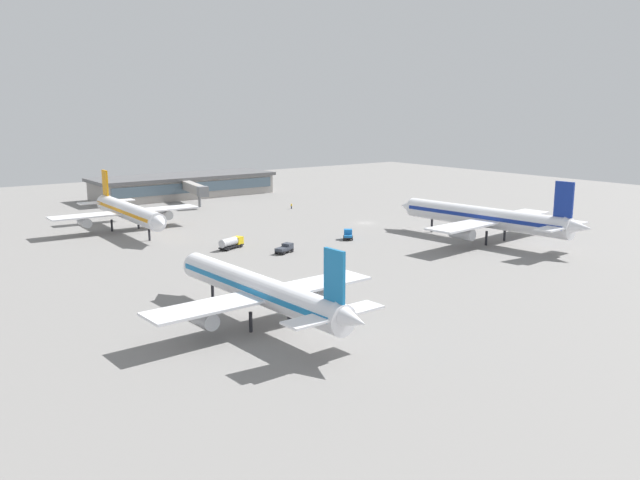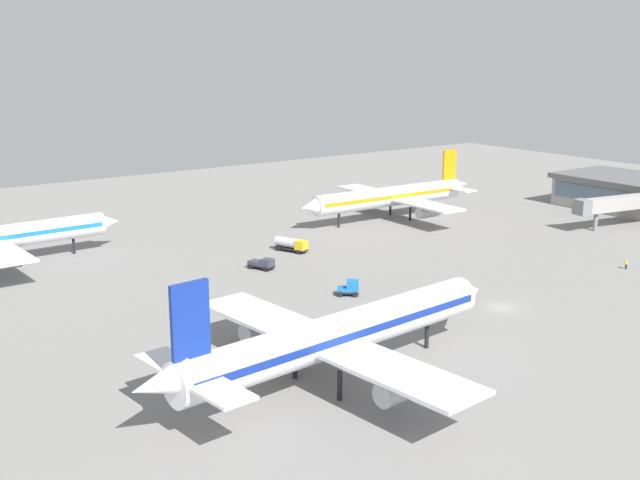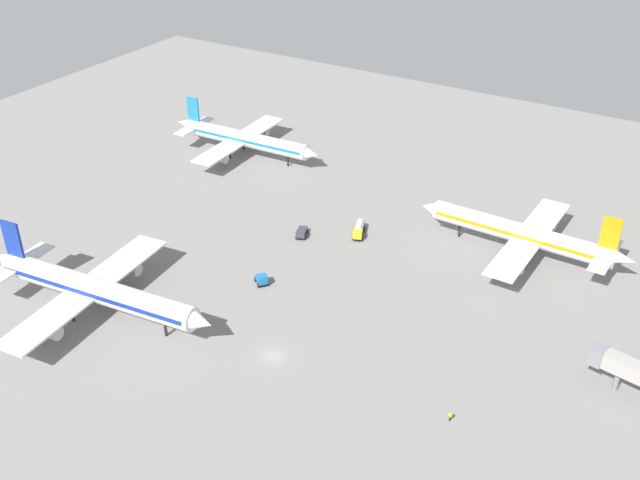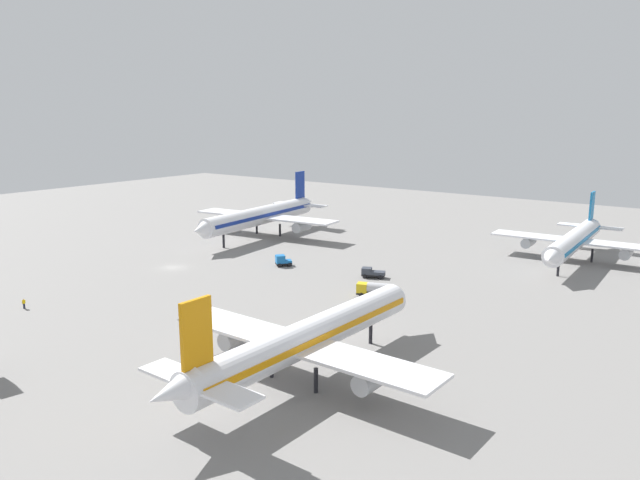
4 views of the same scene
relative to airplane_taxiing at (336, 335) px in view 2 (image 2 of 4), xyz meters
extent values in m
plane|color=gray|center=(6.51, -34.65, -5.53)|extent=(288.00, 288.00, 0.00)
cone|color=white|center=(72.38, -1.76, -0.66)|extent=(4.02, 4.22, 3.86)
cylinder|color=#A5A8AD|center=(61.68, 19.34, -2.49)|extent=(2.43, 4.89, 2.23)
cylinder|color=black|center=(72.10, 4.99, -4.11)|extent=(0.49, 0.49, 2.84)
cylinder|color=white|center=(0.05, -0.56, 0.00)|extent=(8.70, 42.18, 4.61)
cone|color=white|center=(2.25, -22.79, 0.00)|extent=(4.81, 5.02, 4.38)
cone|color=white|center=(-2.14, 21.68, 0.69)|extent=(4.24, 6.10, 3.69)
cube|color=navy|center=(0.05, -0.56, 0.35)|extent=(8.63, 40.52, 0.83)
cube|color=white|center=(-0.15, 1.53, -0.46)|extent=(40.30, 10.58, 0.42)
cylinder|color=#A5A8AD|center=(10.95, 2.62, -2.07)|extent=(3.06, 5.67, 2.54)
cylinder|color=#A5A8AD|center=(-11.25, 0.44, -2.07)|extent=(3.06, 5.67, 2.54)
cube|color=white|center=(-1.80, 18.22, 0.46)|extent=(16.22, 5.30, 0.33)
cube|color=navy|center=(-1.80, 18.22, 6.00)|extent=(0.89, 4.05, 7.38)
cylinder|color=black|center=(1.49, -15.16, -3.92)|extent=(0.55, 0.55, 3.23)
cylinder|color=black|center=(3.40, 3.14, -3.92)|extent=(0.55, 0.55, 3.23)
cylinder|color=black|center=(-3.95, 2.42, -3.92)|extent=(0.55, 0.55, 3.23)
cylinder|color=white|center=(60.98, -60.10, -0.48)|extent=(5.23, 38.37, 4.21)
cone|color=white|center=(61.52, -39.71, -0.48)|extent=(4.11, 4.31, 4.00)
cone|color=white|center=(60.43, -80.50, 0.15)|extent=(3.51, 5.35, 3.37)
cube|color=orange|center=(60.98, -60.10, -0.17)|extent=(5.27, 36.84, 0.76)
cube|color=white|center=(60.93, -62.02, -0.90)|extent=(36.51, 7.09, 0.38)
cylinder|color=#A5A8AD|center=(50.75, -61.75, -2.38)|extent=(2.45, 5.04, 2.32)
cylinder|color=#A5A8AD|center=(71.10, -62.29, -2.38)|extent=(2.45, 5.04, 2.32)
cube|color=white|center=(60.52, -77.32, -0.06)|extent=(14.63, 3.82, 0.30)
cube|color=orange|center=(60.52, -77.32, 4.99)|extent=(0.55, 3.68, 6.74)
cylinder|color=black|center=(61.33, -46.71, -4.06)|extent=(0.51, 0.51, 2.95)
cylinder|color=black|center=(57.53, -63.07, -4.06)|extent=(0.51, 0.51, 2.95)
cylinder|color=black|center=(64.26, -63.25, -4.06)|extent=(0.51, 0.51, 2.95)
cube|color=black|center=(43.78, -17.16, -4.98)|extent=(4.79, 3.43, 0.30)
cube|color=#333842|center=(42.58, -17.65, -4.23)|extent=(2.39, 2.44, 1.20)
cube|color=#3F596B|center=(41.83, -17.96, -3.99)|extent=(0.68, 1.51, 0.67)
cube|color=#333842|center=(44.61, -16.82, -4.53)|extent=(3.13, 2.75, 0.60)
cylinder|color=black|center=(42.72, -18.62, -5.13)|extent=(0.85, 0.58, 0.80)
cylinder|color=black|center=(41.99, -16.87, -5.13)|extent=(0.85, 0.58, 0.80)
cylinder|color=black|center=(45.57, -17.45, -5.13)|extent=(0.85, 0.58, 0.80)
cylinder|color=black|center=(44.84, -15.69, -5.13)|extent=(0.85, 0.58, 0.80)
cube|color=black|center=(50.54, -27.69, -4.98)|extent=(6.56, 4.04, 0.30)
cube|color=gold|center=(48.44, -28.50, -4.03)|extent=(2.36, 2.42, 1.60)
cube|color=#3F596B|center=(47.69, -28.79, -3.71)|extent=(0.65, 1.52, 0.90)
cylinder|color=#B7B7BC|center=(51.38, -27.37, -3.93)|extent=(4.85, 3.30, 1.80)
cylinder|color=black|center=(48.83, -29.37, -5.13)|extent=(0.85, 0.57, 0.80)
cylinder|color=black|center=(48.15, -27.60, -5.13)|extent=(0.85, 0.57, 0.80)
cylinder|color=black|center=(52.94, -27.79, -5.13)|extent=(0.85, 0.57, 0.80)
cylinder|color=black|center=(52.26, -26.01, -5.13)|extent=(0.85, 0.57, 0.80)
cube|color=black|center=(23.94, -20.23, -4.98)|extent=(3.48, 3.69, 0.30)
cube|color=#1966B2|center=(23.51, -20.78, -4.03)|extent=(2.61, 2.59, 1.60)
cube|color=#3F596B|center=(23.00, -21.41, -3.71)|extent=(1.30, 1.06, 0.90)
cube|color=#1966B2|center=(24.51, -19.53, -4.58)|extent=(2.36, 2.28, 0.50)
cylinder|color=black|center=(23.99, -21.70, -5.13)|extent=(0.73, 0.81, 0.80)
cylinder|color=black|center=(22.50, -20.51, -5.13)|extent=(0.73, 0.81, 0.80)
cylinder|color=black|center=(25.39, -19.95, -5.13)|extent=(0.73, 0.81, 0.80)
cylinder|color=black|center=(23.90, -18.77, -5.13)|extent=(0.73, 0.81, 0.80)
cylinder|color=#1E2338|center=(8.00, -66.89, -5.11)|extent=(0.34, 0.34, 0.85)
cylinder|color=yellow|center=(8.00, -66.89, -4.38)|extent=(0.41, 0.41, 0.60)
sphere|color=tan|center=(8.00, -66.89, -3.97)|extent=(0.22, 0.22, 0.22)
cylinder|color=yellow|center=(7.98, -66.65, -4.38)|extent=(0.10, 0.10, 0.54)
cylinder|color=yellow|center=(8.01, -67.13, -4.38)|extent=(0.10, 0.10, 0.54)
cube|color=#9E9993|center=(27.21, -93.74, -0.33)|extent=(6.05, 19.31, 2.80)
cylinder|color=slate|center=(28.44, -87.15, -3.63)|extent=(0.90, 0.90, 3.80)
cube|color=slate|center=(29.14, -83.34, -0.33)|extent=(3.51, 2.93, 3.08)
camera|label=1|loc=(117.44, 93.83, 24.36)|focal=36.38mm
camera|label=2|loc=(-64.15, 48.22, 30.40)|focal=43.75mm
camera|label=3|loc=(-75.69, -93.90, 78.38)|focal=42.25mm
camera|label=4|loc=(102.65, -114.83, 25.57)|focal=34.30mm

